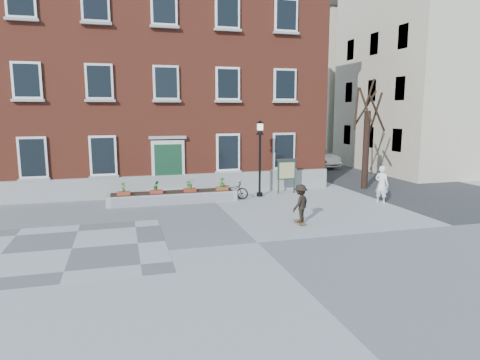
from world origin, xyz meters
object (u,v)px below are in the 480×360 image
object	(u,v)px
bicycle	(231,190)
parked_car	(313,157)
bystander	(382,185)
lamp_post	(260,148)
notice_board	(287,170)
skateboarder	(300,203)

from	to	relation	value
bicycle	parked_car	distance (m)	13.79
parked_car	bicycle	bearing A→B (deg)	-146.60
bystander	lamp_post	size ratio (longest dim) A/B	0.47
lamp_post	notice_board	size ratio (longest dim) A/B	2.10
bicycle	skateboarder	distance (m)	5.59
parked_car	skateboarder	bearing A→B (deg)	-131.01
parked_car	bystander	distance (m)	13.43
bicycle	parked_car	xyz separation A→B (m)	(9.29, 10.18, 0.33)
notice_board	bicycle	bearing A→B (deg)	-169.00
bicycle	lamp_post	world-z (taller)	lamp_post
lamp_post	skateboarder	size ratio (longest dim) A/B	2.49
bystander	notice_board	xyz separation A→B (m)	(-3.43, 3.62, 0.34)
bicycle	notice_board	distance (m)	3.39
bicycle	notice_board	size ratio (longest dim) A/B	0.94
notice_board	skateboarder	size ratio (longest dim) A/B	1.18
bystander	skateboarder	bearing A→B (deg)	83.66
parked_car	bystander	size ratio (longest dim) A/B	2.62
notice_board	bystander	bearing A→B (deg)	-46.52
notice_board	skateboarder	bearing A→B (deg)	-106.73
lamp_post	skateboarder	world-z (taller)	lamp_post
bicycle	lamp_post	xyz separation A→B (m)	(1.59, 0.22, 2.08)
lamp_post	bystander	bearing A→B (deg)	-32.27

